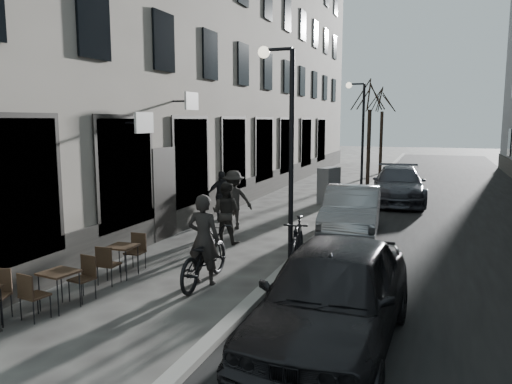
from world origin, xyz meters
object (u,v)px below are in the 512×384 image
Objects in this scene: bistro_set_c at (123,258)px; pedestrian_near at (226,213)px; bicycle at (204,256)px; moped at (298,243)px; streetlamp_near at (285,129)px; tree_far at (383,99)px; bistro_set_b at (60,286)px; streetlamp_far at (359,125)px; car_far at (398,185)px; car_mid at (352,211)px; pedestrian_mid at (233,200)px; pedestrian_far at (221,196)px; car_near at (333,295)px; utility_cabinet at (329,186)px; tree_near at (370,94)px.

pedestrian_near is at bearing 73.33° from bistro_set_c.
moped is at bearing -131.78° from bicycle.
streetlamp_near is 2.71m from moped.
bistro_set_b is at bearing -96.34° from tree_far.
streetlamp_far is 1.01× the size of car_far.
bicycle is 0.50× the size of car_mid.
pedestrian_near is 0.93× the size of pedestrian_mid.
pedestrian_mid is at bearing 83.47° from bistro_set_c.
pedestrian_far is 0.35× the size of car_near.
bistro_set_b reaches higher than bistro_set_c.
tree_far reaches higher than bicycle.
streetlamp_far is 9.40m from car_mid.
streetlamp_near is 10.10m from car_far.
utility_cabinet is 0.88× the size of pedestrian_far.
bistro_set_c is 0.84× the size of pedestrian_far.
car_far is at bearing 73.51° from moped.
pedestrian_mid is 0.42× the size of car_mid.
pedestrian_mid is (-2.50, -12.37, -3.75)m from tree_near.
moped is at bearing -88.81° from tree_far.
utility_cabinet is 7.62m from pedestrian_near.
streetlamp_far is 3.01× the size of pedestrian_near.
bistro_set_b is 0.86× the size of pedestrian_far.
pedestrian_far reaches higher than bicycle.
bistro_set_b is at bearing -113.77° from car_far.
tree_near is at bearing 97.94° from car_near.
car_mid is 0.86× the size of car_far.
car_mid is at bearing -143.90° from pedestrian_near.
utility_cabinet is (-0.63, 8.38, -2.43)m from streetlamp_near.
streetlamp_near reaches higher than bistro_set_b.
pedestrian_far is 0.38× the size of car_mid.
car_near is at bearing -85.45° from tree_far.
car_mid is at bearing 71.45° from bistro_set_b.
car_far reaches higher than car_mid.
car_far is 10.34m from moped.
pedestrian_mid is 0.39× the size of car_near.
bicycle is at bearing -73.35° from utility_cabinet.
car_far reaches higher than bistro_set_b.
streetlamp_near reaches higher than utility_cabinet.
bicycle is at bearing -111.99° from streetlamp_near.
streetlamp_far is at bearing -90.46° from tree_far.
streetlamp_far is 3.53× the size of bistro_set_b.
streetlamp_far is 2.79× the size of pedestrian_mid.
car_near is at bearing 10.92° from bistro_set_b.
streetlamp_near is at bearing -84.05° from pedestrian_far.
pedestrian_far reaches higher than moped.
pedestrian_mid is at bearing -87.06° from pedestrian_far.
tree_far is 18.46m from car_mid.
streetlamp_near is at bearing 67.82° from bistro_set_b.
streetlamp_far is at bearing -137.65° from pedestrian_mid.
pedestrian_near reaches higher than pedestrian_far.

